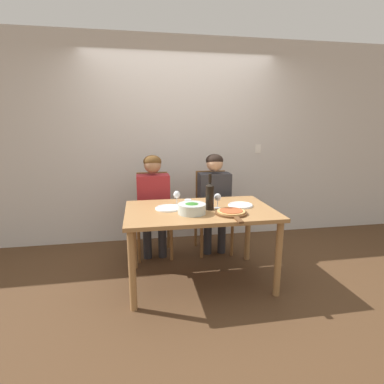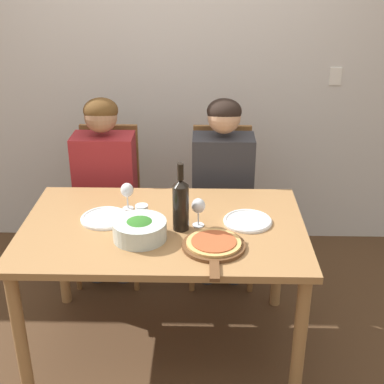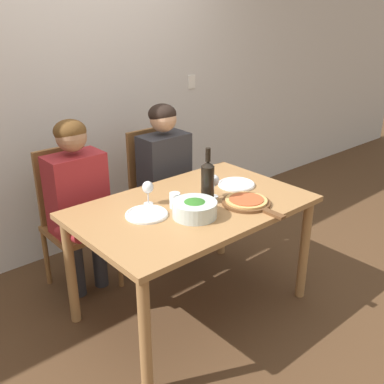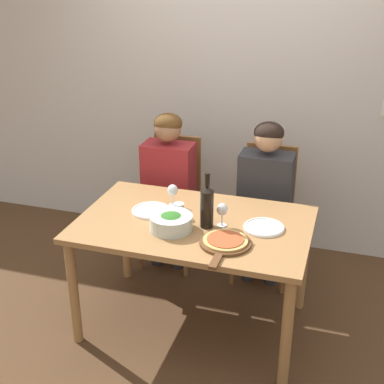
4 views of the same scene
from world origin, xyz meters
TOP-DOWN VIEW (x-y plane):
  - ground_plane at (0.00, 0.00)m, footprint 40.00×40.00m
  - back_wall at (0.00, 1.30)m, footprint 10.00×0.06m
  - dining_table at (0.00, 0.00)m, footprint 1.44×0.91m
  - chair_left at (-0.42, 0.80)m, footprint 0.42×0.42m
  - chair_right at (0.32, 0.80)m, footprint 0.42×0.42m
  - person_woman at (-0.42, 0.68)m, footprint 0.47×0.51m
  - person_man at (0.32, 0.68)m, footprint 0.47×0.51m
  - wine_bottle at (0.09, -0.04)m, footprint 0.08×0.08m
  - broccoli_bowl at (-0.10, -0.14)m, footprint 0.26×0.26m
  - dinner_plate_left at (-0.31, 0.06)m, footprint 0.25×0.25m
  - dinner_plate_right at (0.43, 0.04)m, footprint 0.25×0.25m
  - pizza_on_board at (0.25, -0.22)m, footprint 0.30×0.44m
  - wine_glass_left at (-0.20, 0.18)m, footprint 0.07×0.07m
  - wine_glass_right at (0.18, -0.00)m, footprint 0.07×0.07m
  - water_tumbler at (-0.11, 0.04)m, footprint 0.07×0.07m

SIDE VIEW (x-z plane):
  - ground_plane at x=0.00m, z-range 0.00..0.00m
  - chair_left at x=-0.42m, z-range 0.03..1.04m
  - chair_right at x=0.32m, z-range 0.03..1.04m
  - dining_table at x=0.00m, z-range 0.29..1.06m
  - person_woman at x=-0.42m, z-range 0.13..1.37m
  - person_man at x=0.32m, z-range 0.13..1.37m
  - dinner_plate_left at x=-0.31m, z-range 0.77..0.79m
  - dinner_plate_right at x=0.43m, z-range 0.77..0.79m
  - pizza_on_board at x=0.25m, z-range 0.77..0.80m
  - water_tumbler at x=-0.11m, z-range 0.77..0.86m
  - broccoli_bowl at x=-0.10m, z-range 0.76..0.87m
  - wine_glass_left at x=-0.20m, z-range 0.80..0.95m
  - wine_glass_right at x=0.18m, z-range 0.80..0.95m
  - wine_bottle at x=0.09m, z-range 0.73..1.09m
  - back_wall at x=0.00m, z-range 0.00..2.70m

